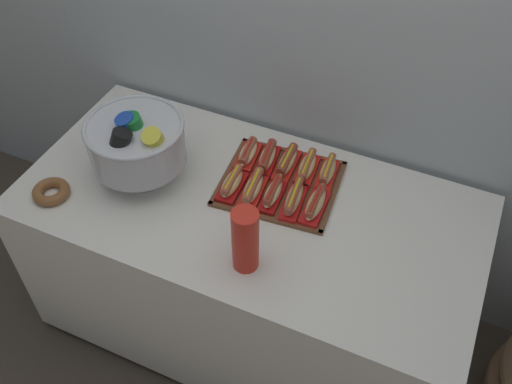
{
  "coord_description": "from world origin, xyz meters",
  "views": [
    {
      "loc": [
        0.58,
        -1.22,
        2.22
      ],
      "look_at": [
        0.03,
        -0.0,
        0.83
      ],
      "focal_mm": 40.52,
      "sensor_mm": 36.0,
      "label": 1
    }
  ],
  "objects_px": {
    "hot_dog_1": "(252,188)",
    "hot_dog_8": "(307,167)",
    "hot_dog_5": "(248,154)",
    "cup_stack": "(245,240)",
    "hot_dog_6": "(267,158)",
    "punch_bowl": "(137,142)",
    "hot_dog_4": "(315,204)",
    "hot_dog_7": "(287,162)",
    "hot_dog_0": "(232,183)",
    "buffet_table": "(249,266)",
    "hot_dog_9": "(327,172)",
    "hot_dog_2": "(273,194)",
    "donut": "(51,192)",
    "serving_tray": "(280,184)",
    "hot_dog_3": "(294,199)"
  },
  "relations": [
    {
      "from": "hot_dog_3",
      "to": "hot_dog_8",
      "type": "bearing_deg",
      "value": 95.06
    },
    {
      "from": "serving_tray",
      "to": "punch_bowl",
      "type": "height_order",
      "value": "punch_bowl"
    },
    {
      "from": "hot_dog_2",
      "to": "punch_bowl",
      "type": "relative_size",
      "value": 0.47
    },
    {
      "from": "hot_dog_0",
      "to": "hot_dog_8",
      "type": "distance_m",
      "value": 0.28
    },
    {
      "from": "hot_dog_1",
      "to": "hot_dog_7",
      "type": "distance_m",
      "value": 0.18
    },
    {
      "from": "serving_tray",
      "to": "hot_dog_0",
      "type": "relative_size",
      "value": 2.69
    },
    {
      "from": "hot_dog_4",
      "to": "punch_bowl",
      "type": "relative_size",
      "value": 0.51
    },
    {
      "from": "hot_dog_1",
      "to": "hot_dog_8",
      "type": "height_order",
      "value": "hot_dog_1"
    },
    {
      "from": "hot_dog_0",
      "to": "hot_dog_1",
      "type": "height_order",
      "value": "hot_dog_1"
    },
    {
      "from": "hot_dog_5",
      "to": "punch_bowl",
      "type": "xyz_separation_m",
      "value": [
        -0.31,
        -0.23,
        0.13
      ]
    },
    {
      "from": "hot_dog_8",
      "to": "cup_stack",
      "type": "relative_size",
      "value": 0.73
    },
    {
      "from": "cup_stack",
      "to": "hot_dog_2",
      "type": "bearing_deg",
      "value": 95.84
    },
    {
      "from": "hot_dog_2",
      "to": "cup_stack",
      "type": "relative_size",
      "value": 0.69
    },
    {
      "from": "buffet_table",
      "to": "donut",
      "type": "xyz_separation_m",
      "value": [
        -0.64,
        -0.25,
        0.38
      ]
    },
    {
      "from": "hot_dog_3",
      "to": "hot_dog_5",
      "type": "relative_size",
      "value": 1.14
    },
    {
      "from": "hot_dog_4",
      "to": "hot_dog_8",
      "type": "bearing_deg",
      "value": 119.5
    },
    {
      "from": "hot_dog_4",
      "to": "punch_bowl",
      "type": "xyz_separation_m",
      "value": [
        -0.62,
        -0.09,
        0.13
      ]
    },
    {
      "from": "hot_dog_0",
      "to": "cup_stack",
      "type": "height_order",
      "value": "cup_stack"
    },
    {
      "from": "buffet_table",
      "to": "hot_dog_9",
      "type": "relative_size",
      "value": 9.64
    },
    {
      "from": "hot_dog_4",
      "to": "hot_dog_7",
      "type": "height_order",
      "value": "hot_dog_7"
    },
    {
      "from": "hot_dog_7",
      "to": "hot_dog_8",
      "type": "height_order",
      "value": "hot_dog_7"
    },
    {
      "from": "serving_tray",
      "to": "buffet_table",
      "type": "bearing_deg",
      "value": -117.04
    },
    {
      "from": "hot_dog_1",
      "to": "punch_bowl",
      "type": "distance_m",
      "value": 0.42
    },
    {
      "from": "hot_dog_1",
      "to": "hot_dog_8",
      "type": "xyz_separation_m",
      "value": [
        0.13,
        0.18,
        -0.0
      ]
    },
    {
      "from": "punch_bowl",
      "to": "donut",
      "type": "height_order",
      "value": "punch_bowl"
    },
    {
      "from": "punch_bowl",
      "to": "hot_dog_7",
      "type": "bearing_deg",
      "value": 28.05
    },
    {
      "from": "hot_dog_4",
      "to": "punch_bowl",
      "type": "bearing_deg",
      "value": -171.5
    },
    {
      "from": "hot_dog_5",
      "to": "cup_stack",
      "type": "xyz_separation_m",
      "value": [
        0.19,
        -0.43,
        0.08
      ]
    },
    {
      "from": "cup_stack",
      "to": "serving_tray",
      "type": "bearing_deg",
      "value": 95.66
    },
    {
      "from": "hot_dog_2",
      "to": "hot_dog_5",
      "type": "bearing_deg",
      "value": 137.33
    },
    {
      "from": "hot_dog_5",
      "to": "hot_dog_6",
      "type": "height_order",
      "value": "hot_dog_6"
    },
    {
      "from": "hot_dog_2",
      "to": "serving_tray",
      "type": "bearing_deg",
      "value": 95.06
    },
    {
      "from": "hot_dog_0",
      "to": "hot_dog_5",
      "type": "bearing_deg",
      "value": 95.06
    },
    {
      "from": "hot_dog_6",
      "to": "punch_bowl",
      "type": "bearing_deg",
      "value": -148.22
    },
    {
      "from": "serving_tray",
      "to": "donut",
      "type": "bearing_deg",
      "value": -152.04
    },
    {
      "from": "hot_dog_2",
      "to": "cup_stack",
      "type": "distance_m",
      "value": 0.3
    },
    {
      "from": "hot_dog_1",
      "to": "donut",
      "type": "xyz_separation_m",
      "value": [
        -0.64,
        -0.28,
        -0.02
      ]
    },
    {
      "from": "hot_dog_0",
      "to": "hot_dog_9",
      "type": "relative_size",
      "value": 0.97
    },
    {
      "from": "hot_dog_0",
      "to": "hot_dog_1",
      "type": "xyz_separation_m",
      "value": [
        0.07,
        0.01,
        0.0
      ]
    },
    {
      "from": "hot_dog_7",
      "to": "punch_bowl",
      "type": "bearing_deg",
      "value": -151.95
    },
    {
      "from": "hot_dog_0",
      "to": "hot_dog_9",
      "type": "distance_m",
      "value": 0.34
    },
    {
      "from": "hot_dog_0",
      "to": "hot_dog_4",
      "type": "height_order",
      "value": "hot_dog_0"
    },
    {
      "from": "hot_dog_5",
      "to": "hot_dog_2",
      "type": "bearing_deg",
      "value": -42.67
    },
    {
      "from": "serving_tray",
      "to": "hot_dog_3",
      "type": "height_order",
      "value": "hot_dog_3"
    },
    {
      "from": "hot_dog_1",
      "to": "punch_bowl",
      "type": "xyz_separation_m",
      "value": [
        -0.4,
        -0.07,
        0.13
      ]
    },
    {
      "from": "donut",
      "to": "buffet_table",
      "type": "bearing_deg",
      "value": 21.15
    },
    {
      "from": "hot_dog_6",
      "to": "hot_dog_7",
      "type": "height_order",
      "value": "hot_dog_7"
    },
    {
      "from": "hot_dog_7",
      "to": "hot_dog_5",
      "type": "bearing_deg",
      "value": -174.94
    },
    {
      "from": "hot_dog_5",
      "to": "cup_stack",
      "type": "bearing_deg",
      "value": -66.01
    },
    {
      "from": "serving_tray",
      "to": "hot_dog_8",
      "type": "bearing_deg",
      "value": 52.78
    }
  ]
}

